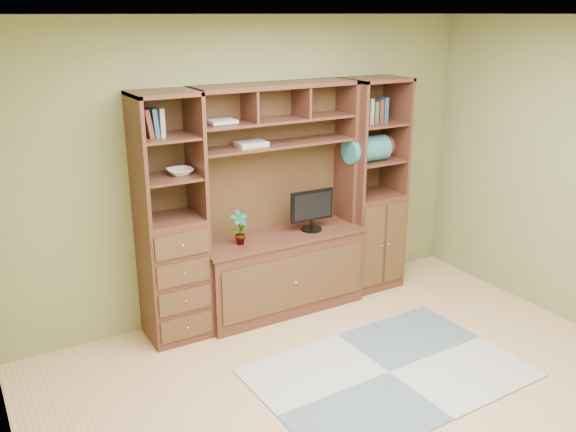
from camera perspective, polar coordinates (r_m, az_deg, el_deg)
room at (r=3.82m, az=10.24°, el=-1.89°), size 4.60×4.10×2.64m
center_hutch at (r=5.34m, az=-0.62°, el=1.23°), size 1.54×0.53×2.05m
left_tower at (r=4.99m, az=-10.90°, el=-0.39°), size 0.50×0.45×2.05m
right_tower at (r=5.92m, az=7.86°, el=2.79°), size 0.55×0.45×2.05m
rug at (r=4.85m, az=9.44°, el=-14.26°), size 2.04×1.40×0.01m
monitor at (r=5.47m, az=2.25°, el=1.23°), size 0.43×0.20×0.52m
orchid at (r=5.17m, az=-4.55°, el=-1.10°), size 0.16×0.11×0.30m
magazines at (r=5.17m, az=-3.48°, el=6.76°), size 0.25×0.19×0.04m
bowl at (r=4.91m, az=-10.09°, el=4.11°), size 0.20×0.20×0.05m
blanket_teal at (r=5.72m, az=7.35°, el=6.22°), size 0.41×0.24×0.24m
blanket_red at (r=5.95m, az=8.18°, el=6.41°), size 0.34×0.19×0.19m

